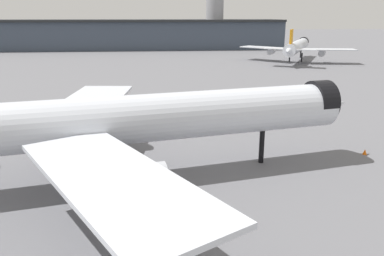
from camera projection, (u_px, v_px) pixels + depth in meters
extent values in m
plane|color=slate|center=(121.00, 189.00, 40.63)|extent=(900.00, 900.00, 0.00)
cylinder|color=silver|center=(134.00, 119.00, 41.55)|extent=(48.95, 13.78, 5.27)
cone|color=silver|center=(326.00, 104.00, 48.53)|extent=(6.62, 6.11, 5.17)
cylinder|color=black|center=(319.00, 102.00, 48.12)|extent=(3.27, 5.66, 5.33)
cube|color=silver|center=(91.00, 101.00, 53.11)|extent=(10.73, 22.81, 0.42)
cylinder|color=#B7BAC1|center=(103.00, 118.00, 51.53)|extent=(7.23, 4.06, 2.90)
cube|color=silver|center=(113.00, 178.00, 28.19)|extent=(17.24, 23.04, 0.42)
cylinder|color=#B7BAC1|center=(125.00, 183.00, 31.43)|extent=(7.23, 4.06, 2.90)
cylinder|color=black|center=(262.00, 146.00, 47.36)|extent=(0.63, 0.63, 4.22)
cylinder|color=black|center=(111.00, 154.00, 44.72)|extent=(0.63, 0.63, 4.22)
cylinder|color=black|center=(117.00, 172.00, 39.66)|extent=(0.63, 0.63, 4.22)
cylinder|color=silver|center=(297.00, 46.00, 151.15)|extent=(25.13, 40.07, 4.47)
cone|color=silver|center=(304.00, 43.00, 170.46)|extent=(6.23, 6.43, 4.38)
cone|color=silver|center=(289.00, 51.00, 131.85)|extent=(6.55, 7.15, 4.25)
cylinder|color=black|center=(303.00, 42.00, 169.57)|extent=(4.92, 3.96, 4.52)
cube|color=silver|center=(265.00, 48.00, 152.66)|extent=(18.36, 19.07, 0.36)
cylinder|color=#B7BAC1|center=(271.00, 51.00, 153.16)|extent=(5.12, 6.51, 2.46)
cube|color=silver|center=(329.00, 50.00, 144.02)|extent=(20.52, 10.63, 0.36)
cylinder|color=#B7BAC1|center=(322.00, 53.00, 146.21)|extent=(5.12, 6.51, 2.46)
cube|color=orange|center=(291.00, 40.00, 133.93)|extent=(2.94, 4.76, 7.15)
cube|color=silver|center=(276.00, 49.00, 135.85)|extent=(8.73, 7.23, 0.27)
cube|color=silver|center=(305.00, 50.00, 132.23)|extent=(8.73, 7.23, 0.27)
cylinder|color=black|center=(301.00, 54.00, 164.65)|extent=(0.54, 0.54, 3.58)
cylinder|color=black|center=(290.00, 57.00, 151.21)|extent=(0.54, 0.54, 3.58)
cylinder|color=black|center=(302.00, 57.00, 149.52)|extent=(0.54, 0.54, 3.58)
cube|color=#3D4756|center=(94.00, 36.00, 204.09)|extent=(201.39, 32.15, 14.20)
cube|color=#232628|center=(93.00, 21.00, 201.91)|extent=(201.47, 34.75, 1.20)
cylinder|color=#939399|center=(215.00, 20.00, 207.80)|extent=(9.37, 9.37, 30.05)
cone|color=#F2600C|center=(365.00, 152.00, 50.59)|extent=(0.57, 0.57, 0.71)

